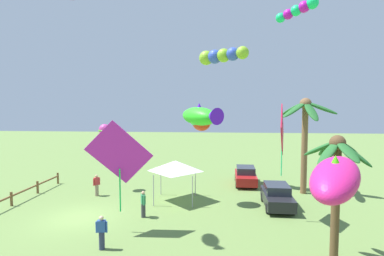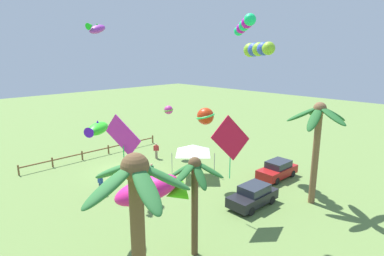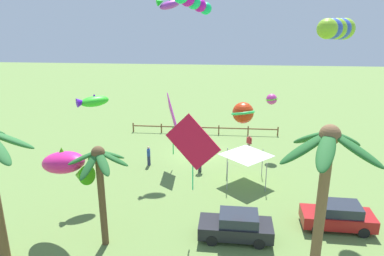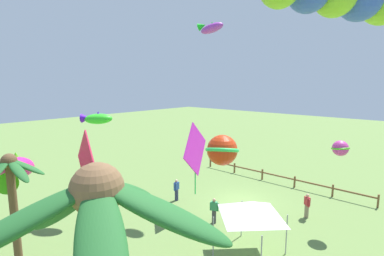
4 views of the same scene
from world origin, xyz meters
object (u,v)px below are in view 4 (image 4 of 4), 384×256
object	(u,v)px
kite_diamond_7	(195,150)
kite_ball_6	(222,150)
kite_ball_0	(340,148)
kite_diamond_3	(88,171)
spectator_0	(176,190)
kite_fish_4	(97,119)
kite_fish_5	(211,28)
spectator_1	(214,211)
spectator_2	(307,205)
festival_tent	(251,209)
palm_tree_2	(11,184)
kite_fish_1	(16,169)

from	to	relation	value
kite_diamond_7	kite_ball_6	bearing A→B (deg)	141.41
kite_ball_0	kite_diamond_3	bearing A→B (deg)	66.44
spectator_0	kite_fish_4	distance (m)	7.62
kite_fish_4	kite_fish_5	world-z (taller)	kite_fish_5
spectator_1	kite_ball_6	xyz separation A→B (m)	(-2.90, 3.33, 4.84)
spectator_0	spectator_2	world-z (taller)	same
kite_diamond_3	kite_diamond_7	distance (m)	9.14
kite_ball_0	kite_diamond_3	world-z (taller)	kite_diamond_3
kite_diamond_3	spectator_0	bearing A→B (deg)	-64.33
spectator_0	festival_tent	world-z (taller)	festival_tent
spectator_2	kite_fish_5	size ratio (longest dim) A/B	0.79
spectator_2	kite_fish_4	world-z (taller)	kite_fish_4
kite_diamond_7	festival_tent	bearing A→B (deg)	158.42
kite_diamond_3	kite_fish_4	size ratio (longest dim) A/B	2.00
spectator_1	kite_fish_4	xyz separation A→B (m)	(6.52, 3.80, 5.48)
palm_tree_2	spectator_1	bearing A→B (deg)	-114.36
spectator_0	spectator_2	size ratio (longest dim) A/B	1.00
kite_ball_0	kite_fish_4	world-z (taller)	kite_fish_4
palm_tree_2	spectator_1	size ratio (longest dim) A/B	3.42
spectator_0	spectator_2	bearing A→B (deg)	-156.18
kite_diamond_3	kite_fish_5	xyz separation A→B (m)	(2.81, -10.92, 7.01)
spectator_0	kite_fish_1	size ratio (longest dim) A/B	0.42
spectator_1	kite_diamond_3	xyz separation A→B (m)	(-0.18, 8.09, 4.44)
spectator_0	kite_fish_5	size ratio (longest dim) A/B	0.79
kite_ball_0	kite_diamond_3	size ratio (longest dim) A/B	0.32
festival_tent	kite_ball_0	size ratio (longest dim) A/B	2.15
palm_tree_2	festival_tent	distance (m)	11.15
festival_tent	kite_fish_1	world-z (taller)	kite_fish_1
kite_fish_4	kite_ball_0	bearing A→B (deg)	-145.80
kite_fish_4	spectator_2	bearing A→B (deg)	-141.60
palm_tree_2	spectator_0	world-z (taller)	palm_tree_2
spectator_1	spectator_2	size ratio (longest dim) A/B	1.00
spectator_1	kite_fish_4	world-z (taller)	kite_fish_4
kite_ball_0	festival_tent	bearing A→B (deg)	68.94
spectator_2	spectator_1	bearing A→B (deg)	48.63
spectator_2	kite_fish_5	xyz separation A→B (m)	(6.61, 1.69, 11.44)
spectator_1	spectator_0	bearing A→B (deg)	-12.59
palm_tree_2	spectator_0	bearing A→B (deg)	-90.68
palm_tree_2	kite_diamond_3	size ratio (longest dim) A/B	1.31
kite_diamond_7	palm_tree_2	bearing A→B (deg)	78.08
palm_tree_2	kite_ball_6	distance (m)	9.56
kite_ball_0	kite_fish_4	bearing A→B (deg)	34.20
kite_fish_1	kite_fish_5	world-z (taller)	kite_fish_5
kite_ball_6	kite_fish_4	bearing A→B (deg)	2.88
spectator_0	festival_tent	xyz separation A→B (m)	(-7.51, 2.41, 1.65)
kite_ball_0	kite_ball_6	bearing A→B (deg)	70.56
spectator_0	kite_diamond_7	world-z (taller)	kite_diamond_7
spectator_1	kite_ball_6	size ratio (longest dim) A/B	0.79
kite_fish_5	kite_diamond_7	distance (m)	8.38
kite_fish_4	kite_ball_6	xyz separation A→B (m)	(-9.42, -0.47, -0.65)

